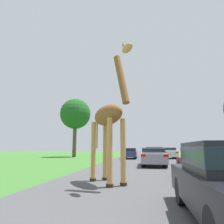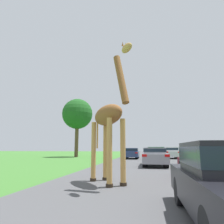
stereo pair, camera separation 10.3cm
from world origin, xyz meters
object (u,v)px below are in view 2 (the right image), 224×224
giraffe_near_road (109,120)px  tree_centre_back (77,114)px  car_queue_right (209,162)px  car_rear_follower (156,153)px  car_queue_left (154,156)px  car_far_ahead (171,152)px  car_verge_right (132,153)px

giraffe_near_road → tree_centre_back: 23.60m
car_queue_right → car_rear_follower: car_rear_follower is taller
car_queue_left → car_far_ahead: (2.45, 11.22, 0.02)m
car_queue_right → car_verge_right: bearing=105.5°
car_queue_right → car_verge_right: 16.79m
car_far_ahead → giraffe_near_road: bearing=-102.9°
car_rear_follower → car_queue_right: bearing=-82.3°
car_queue_right → tree_centre_back: size_ratio=0.46×
giraffe_near_road → car_rear_follower: (2.32, 14.18, -1.64)m
car_far_ahead → car_verge_right: car_far_ahead is taller
car_queue_right → car_queue_left: car_queue_left is taller
car_verge_right → car_rear_follower: bearing=-53.3°
car_verge_right → car_far_ahead: bearing=14.6°
car_rear_follower → tree_centre_back: size_ratio=0.45×
giraffe_near_road → car_queue_left: giraffe_near_road is taller
car_queue_right → car_rear_follower: size_ratio=1.02×
car_far_ahead → car_rear_follower: 5.45m
car_verge_right → car_rear_follower: 4.70m
giraffe_near_road → car_verge_right: giraffe_near_road is taller
giraffe_near_road → car_rear_follower: 14.47m
car_rear_follower → tree_centre_back: 14.61m
giraffe_near_road → car_verge_right: size_ratio=1.20×
car_queue_right → car_far_ahead: bearing=88.6°
giraffe_near_road → car_queue_right: size_ratio=1.24×
giraffe_near_road → car_queue_left: bearing=-141.5°
car_queue_left → car_rear_follower: (0.36, 6.18, 0.02)m
car_queue_right → car_queue_left: size_ratio=0.88×
giraffe_near_road → car_far_ahead: size_ratio=1.22×
car_verge_right → car_queue_right: bearing=-74.5°
car_rear_follower → car_verge_right: bearing=126.7°
giraffe_near_road → car_queue_left: size_ratio=1.10×
car_queue_right → car_queue_left: 6.56m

